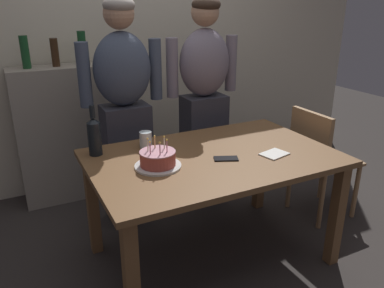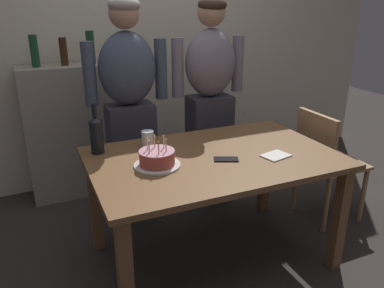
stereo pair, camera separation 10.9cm
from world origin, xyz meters
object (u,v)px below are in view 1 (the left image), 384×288
(person_woman_cardigan, at_px, (204,101))
(dining_chair, at_px, (317,155))
(water_glass_near, at_px, (146,140))
(napkin_stack, at_px, (274,154))
(birthday_cake, at_px, (158,160))
(person_man_bearded, at_px, (125,111))
(wine_bottle, at_px, (94,136))
(cell_phone, at_px, (226,159))

(person_woman_cardigan, distance_m, dining_chair, 0.98)
(water_glass_near, bearing_deg, napkin_stack, -35.47)
(napkin_stack, bearing_deg, dining_chair, 22.71)
(birthday_cake, xyz_separation_m, dining_chair, (1.36, 0.12, -0.27))
(birthday_cake, height_order, person_man_bearded, person_man_bearded)
(wine_bottle, distance_m, dining_chair, 1.68)
(wine_bottle, relative_size, person_man_bearded, 0.19)
(cell_phone, distance_m, napkin_stack, 0.31)
(wine_bottle, height_order, napkin_stack, wine_bottle)
(wine_bottle, xyz_separation_m, person_man_bearded, (0.32, 0.40, 0.01))
(person_woman_cardigan, xyz_separation_m, dining_chair, (0.66, -0.63, -0.36))
(cell_phone, height_order, person_man_bearded, person_man_bearded)
(birthday_cake, relative_size, napkin_stack, 1.65)
(birthday_cake, xyz_separation_m, person_woman_cardigan, (0.70, 0.75, 0.09))
(wine_bottle, bearing_deg, person_man_bearded, 51.56)
(wine_bottle, bearing_deg, cell_phone, -32.07)
(person_man_bearded, distance_m, person_woman_cardigan, 0.65)
(person_man_bearded, relative_size, dining_chair, 1.90)
(wine_bottle, bearing_deg, dining_chair, -7.86)
(wine_bottle, height_order, person_woman_cardigan, person_woman_cardigan)
(birthday_cake, xyz_separation_m, wine_bottle, (-0.27, 0.35, 0.08))
(wine_bottle, bearing_deg, person_woman_cardigan, 22.38)
(cell_phone, relative_size, dining_chair, 0.17)
(birthday_cake, distance_m, cell_phone, 0.42)
(birthday_cake, bearing_deg, dining_chair, 5.06)
(birthday_cake, height_order, wine_bottle, wine_bottle)
(wine_bottle, height_order, cell_phone, wine_bottle)
(wine_bottle, relative_size, napkin_stack, 1.92)
(birthday_cake, bearing_deg, person_woman_cardigan, 46.82)
(wine_bottle, bearing_deg, birthday_cake, -51.78)
(water_glass_near, bearing_deg, birthday_cake, -98.13)
(birthday_cake, distance_m, person_woman_cardigan, 1.03)
(person_woman_cardigan, bearing_deg, birthday_cake, 46.82)
(person_man_bearded, bearing_deg, wine_bottle, 51.56)
(birthday_cake, xyz_separation_m, person_man_bearded, (0.05, 0.75, 0.09))
(person_man_bearded, bearing_deg, cell_phone, 113.57)
(water_glass_near, bearing_deg, wine_bottle, 175.93)
(birthday_cake, relative_size, wine_bottle, 0.86)
(wine_bottle, distance_m, person_woman_cardigan, 1.05)
(napkin_stack, bearing_deg, person_woman_cardigan, 90.70)
(cell_phone, bearing_deg, wine_bottle, 171.54)
(napkin_stack, distance_m, person_man_bearded, 1.12)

